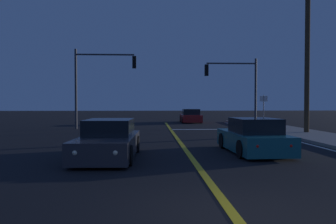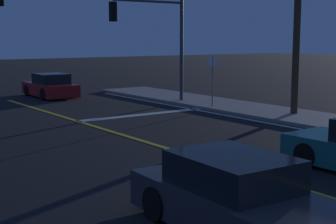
# 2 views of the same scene
# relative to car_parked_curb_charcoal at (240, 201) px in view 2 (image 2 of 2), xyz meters

# --- Properties ---
(lane_line_center) EXTENTS (0.20, 34.18, 0.01)m
(lane_line_center) POSITION_rel_car_parked_curb_charcoal_xyz_m (2.89, 3.81, -0.58)
(lane_line_center) COLOR gold
(lane_line_center) RESTS_ON ground
(stop_bar) EXTENTS (6.16, 0.50, 0.01)m
(stop_bar) POSITION_rel_car_parked_curb_charcoal_xyz_m (5.97, 12.36, -0.58)
(stop_bar) COLOR silver
(stop_bar) RESTS_ON ground
(car_parked_curb_charcoal) EXTENTS (2.06, 4.57, 1.34)m
(car_parked_curb_charcoal) POSITION_rel_car_parked_curb_charcoal_xyz_m (0.00, 0.00, 0.00)
(car_parked_curb_charcoal) COLOR #2D2D33
(car_parked_curb_charcoal) RESTS_ON ground
(car_far_approaching_red) EXTENTS (2.03, 4.27, 1.34)m
(car_far_approaching_red) POSITION_rel_car_parked_curb_charcoal_xyz_m (5.39, 21.16, -0.00)
(car_far_approaching_red) COLOR maroon
(car_far_approaching_red) RESTS_ON ground
(traffic_signal_near_right) EXTENTS (4.20, 0.28, 5.48)m
(traffic_signal_near_right) POSITION_rel_car_parked_curb_charcoal_xyz_m (8.30, 14.66, 3.10)
(traffic_signal_near_right) COLOR #38383D
(traffic_signal_near_right) RESTS_ON ground
(street_sign_corner) EXTENTS (0.56, 0.06, 2.48)m
(street_sign_corner) POSITION_rel_car_parked_curb_charcoal_xyz_m (9.55, 11.86, 1.09)
(street_sign_corner) COLOR slate
(street_sign_corner) RESTS_ON ground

